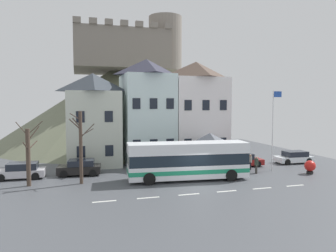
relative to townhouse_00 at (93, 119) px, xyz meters
The scene contains 20 objects.
ground_plane 14.73m from the townhouse_00, 57.47° to the right, with size 40.00×60.00×0.07m.
townhouse_00 is the anchor object (origin of this frame).
townhouse_01 5.99m from the townhouse_00, ahead, with size 5.31×6.61×11.47m.
townhouse_02 11.71m from the townhouse_00, ahead, with size 6.10×6.03×11.34m.
hilltop_castle 19.80m from the townhouse_00, 74.68° to the left, with size 39.25×39.25×20.32m.
transit_bus 12.12m from the townhouse_00, 50.75° to the right, with size 10.46×3.43×3.22m.
bus_shelter 12.39m from the townhouse_00, 24.88° to the right, with size 3.60×3.60×3.59m.
parked_car_00 6.36m from the townhouse_00, 108.16° to the right, with size 4.00×2.34×1.40m.
parked_car_01 22.18m from the townhouse_00, 13.23° to the right, with size 4.05×2.04×1.31m.
parked_car_02 8.95m from the townhouse_00, 144.64° to the right, with size 4.17×2.07×1.38m.
parked_car_03 16.08m from the townhouse_00, 18.72° to the right, with size 4.46×2.09×1.33m.
pedestrian_00 17.17m from the townhouse_00, 30.42° to the right, with size 0.36×0.37×1.59m.
pedestrian_01 13.83m from the townhouse_00, 30.41° to the right, with size 0.30×0.30×1.63m.
pedestrian_02 16.72m from the townhouse_00, 24.85° to the right, with size 0.32×0.34×1.52m.
pedestrian_03 16.32m from the townhouse_00, 28.81° to the right, with size 0.31×0.28×1.63m.
public_bench 10.41m from the townhouse_00, 19.75° to the right, with size 1.56×0.48×0.87m.
flagpole 18.32m from the townhouse_00, 25.42° to the right, with size 0.95×0.10×7.78m.
harbour_buoy 21.95m from the townhouse_00, 27.73° to the right, with size 1.01×1.01×1.26m.
bare_tree_00 9.62m from the townhouse_00, 125.67° to the right, with size 1.91×1.95×5.16m.
bare_tree_01 8.27m from the townhouse_00, 100.16° to the right, with size 2.02×0.99×5.92m.
Camera 1 is at (-9.19, -22.90, 6.54)m, focal length 34.21 mm.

